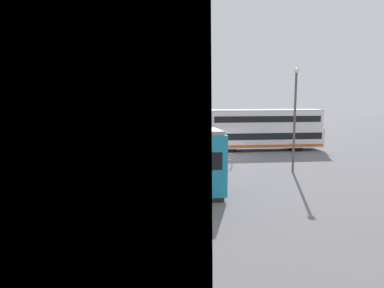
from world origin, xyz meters
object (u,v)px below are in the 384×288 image
at_px(double_decker_bus, 264,130).
at_px(pedestrian_near_railing, 175,153).
at_px(tram_yellow, 86,166).
at_px(info_sign, 139,144).
at_px(street_lamp, 295,112).

distance_m(double_decker_bus, pedestrian_near_railing, 11.38).
bearing_deg(pedestrian_near_railing, tram_yellow, 68.90).
bearing_deg(tram_yellow, double_decker_bus, -124.95).
relative_size(double_decker_bus, info_sign, 4.66).
distance_m(pedestrian_near_railing, street_lamp, 9.58).
bearing_deg(double_decker_bus, pedestrian_near_railing, 42.07).
xyz_separation_m(double_decker_bus, tram_yellow, (12.24, 17.51, -0.18)).
relative_size(tram_yellow, info_sign, 5.75).
distance_m(pedestrian_near_railing, info_sign, 2.87).
relative_size(tram_yellow, pedestrian_near_railing, 8.56).
distance_m(tram_yellow, street_lamp, 14.76).
distance_m(tram_yellow, pedestrian_near_railing, 10.68).
bearing_deg(tram_yellow, info_sign, -97.58).
bearing_deg(info_sign, pedestrian_near_railing, -161.85).
bearing_deg(street_lamp, tram_yellow, 30.94).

